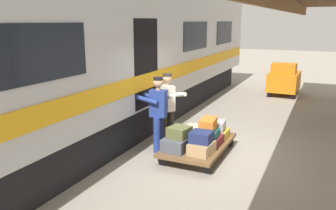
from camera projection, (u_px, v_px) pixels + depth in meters
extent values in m
plane|color=gray|center=(221.00, 156.00, 7.61)|extent=(60.00, 60.00, 0.00)
cube|color=brown|center=(278.00, 1.00, 6.45)|extent=(0.08, 15.34, 0.30)
cube|color=#B7BABF|center=(91.00, 44.00, 8.39)|extent=(3.00, 18.41, 2.90)
cube|color=black|center=(95.00, 119.00, 8.84)|extent=(2.55, 17.49, 0.90)
cube|color=gold|center=(147.00, 81.00, 7.97)|extent=(0.03, 18.05, 0.36)
cube|color=black|center=(225.00, 33.00, 13.45)|extent=(0.02, 2.03, 0.84)
cube|color=black|center=(196.00, 36.00, 10.61)|extent=(0.02, 2.03, 0.84)
cube|color=black|center=(39.00, 53.00, 4.91)|extent=(0.02, 2.03, 0.84)
cube|color=black|center=(144.00, 63.00, 7.90)|extent=(0.12, 1.10, 2.00)
cube|color=brown|center=(198.00, 144.00, 7.63)|extent=(1.18, 2.07, 0.07)
cylinder|color=black|center=(207.00, 168.00, 6.74)|extent=(0.22, 0.05, 0.22)
cylinder|color=black|center=(163.00, 160.00, 7.12)|extent=(0.22, 0.05, 0.22)
cylinder|color=black|center=(229.00, 142.00, 8.20)|extent=(0.22, 0.05, 0.22)
cylinder|color=black|center=(192.00, 137.00, 8.59)|extent=(0.22, 0.05, 0.22)
cube|color=tan|center=(202.00, 148.00, 6.98)|extent=(0.47, 0.57, 0.23)
cube|color=#4C515B|center=(177.00, 144.00, 7.19)|extent=(0.52, 0.66, 0.26)
cube|color=#AD231E|center=(187.00, 137.00, 7.71)|extent=(0.49, 0.59, 0.19)
cube|color=beige|center=(196.00, 130.00, 8.21)|extent=(0.53, 0.53, 0.18)
cube|color=maroon|center=(210.00, 141.00, 7.49)|extent=(0.47, 0.60, 0.18)
cube|color=gold|center=(218.00, 133.00, 8.00)|extent=(0.46, 0.56, 0.17)
cube|color=navy|center=(201.00, 137.00, 6.97)|extent=(0.42, 0.42, 0.22)
cube|color=#1E666B|center=(208.00, 133.00, 7.44)|extent=(0.43, 0.54, 0.16)
cube|color=#9EA0A5|center=(217.00, 126.00, 7.94)|extent=(0.37, 0.50, 0.21)
cube|color=brown|center=(179.00, 132.00, 7.15)|extent=(0.47, 0.48, 0.23)
cube|color=#CC6B23|center=(208.00, 124.00, 7.37)|extent=(0.37, 0.58, 0.25)
cylinder|color=navy|center=(160.00, 133.00, 7.93)|extent=(0.16, 0.16, 0.82)
cylinder|color=navy|center=(157.00, 135.00, 7.75)|extent=(0.16, 0.16, 0.82)
cube|color=navy|center=(158.00, 103.00, 7.67)|extent=(0.38, 0.26, 0.60)
cylinder|color=tan|center=(158.00, 89.00, 7.60)|extent=(0.09, 0.09, 0.06)
sphere|color=tan|center=(158.00, 82.00, 7.56)|extent=(0.22, 0.22, 0.22)
cylinder|color=black|center=(158.00, 79.00, 7.54)|extent=(0.21, 0.21, 0.06)
cylinder|color=navy|center=(151.00, 97.00, 7.86)|extent=(0.54, 0.16, 0.21)
cylinder|color=navy|center=(146.00, 100.00, 7.57)|extent=(0.54, 0.16, 0.21)
cylinder|color=#332D28|center=(164.00, 127.00, 8.31)|extent=(0.16, 0.16, 0.82)
cylinder|color=#332D28|center=(171.00, 126.00, 8.42)|extent=(0.16, 0.16, 0.82)
cube|color=silver|center=(167.00, 98.00, 8.20)|extent=(0.42, 0.37, 0.60)
cylinder|color=tan|center=(167.00, 84.00, 8.12)|extent=(0.09, 0.09, 0.06)
sphere|color=tan|center=(167.00, 78.00, 8.09)|extent=(0.22, 0.22, 0.22)
cylinder|color=#332D28|center=(167.00, 75.00, 8.07)|extent=(0.21, 0.21, 0.06)
cylinder|color=silver|center=(167.00, 96.00, 7.91)|extent=(0.51, 0.35, 0.21)
cylinder|color=silver|center=(178.00, 95.00, 8.09)|extent=(0.51, 0.35, 0.21)
cube|color=orange|center=(284.00, 81.00, 13.82)|extent=(1.15, 1.73, 0.70)
cube|color=orange|center=(284.00, 70.00, 13.39)|extent=(0.92, 0.72, 0.50)
cylinder|color=black|center=(294.00, 94.00, 13.19)|extent=(0.12, 0.40, 0.40)
cylinder|color=black|center=(269.00, 92.00, 13.56)|extent=(0.12, 0.40, 0.40)
cylinder|color=black|center=(296.00, 88.00, 14.25)|extent=(0.12, 0.40, 0.40)
cylinder|color=black|center=(274.00, 86.00, 14.62)|extent=(0.12, 0.40, 0.40)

